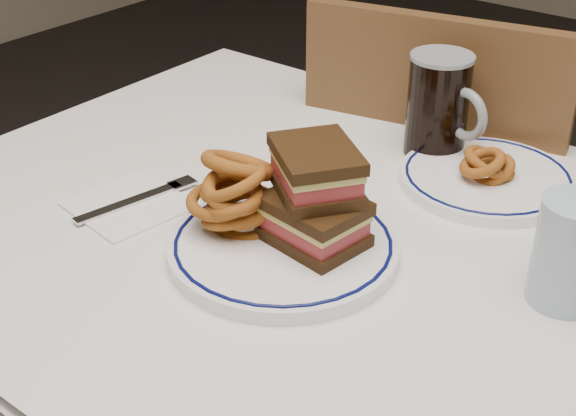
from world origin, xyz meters
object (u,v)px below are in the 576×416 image
Objects in this scene: far_plate at (487,178)px; main_plate at (283,247)px; reuben_sandwich at (315,196)px; chair_far at (438,221)px; beer_mug at (440,105)px.

main_plate is at bearing -109.78° from far_plate.
far_plate is at bearing 72.72° from reuben_sandwich.
reuben_sandwich reaches higher than main_plate.
beer_mug is (0.08, -0.20, 0.32)m from chair_far.
beer_mug is 0.63× the size of far_plate.
chair_far is 0.62m from reuben_sandwich.
beer_mug is (-0.02, 0.32, 0.00)m from reuben_sandwich.
beer_mug reaches higher than far_plate.
reuben_sandwich is at bearing -79.78° from chair_far.
chair_far reaches higher than far_plate.
chair_far reaches higher than reuben_sandwich.
main_plate is 0.08m from reuben_sandwich.
far_plate is (0.09, 0.28, -0.07)m from reuben_sandwich.
main_plate is 1.93× the size of reuben_sandwich.
main_plate is (0.07, -0.55, 0.26)m from chair_far.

